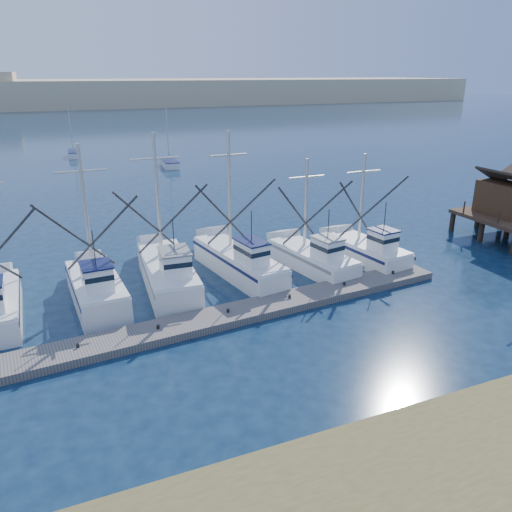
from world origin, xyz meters
The scene contains 6 objects.
ground centered at (0.00, 0.00, 0.00)m, with size 500.00×500.00×0.00m, color #0B1C32.
floating_dock centered at (-6.91, 6.68, 0.22)m, with size 32.93×2.20×0.44m, color slate.
dune_ridge centered at (0.00, 210.00, 5.00)m, with size 360.00×60.00×10.00m, color tan.
trawler_fleet centered at (-6.82, 11.76, 0.98)m, with size 31.77×9.31×9.57m.
sailboat_near centered at (3.40, 55.19, 0.49)m, with size 2.29×5.70×8.10m.
sailboat_far centered at (-8.85, 70.04, 0.51)m, with size 1.80×5.30×8.10m.
Camera 1 is at (-13.09, -16.65, 12.94)m, focal length 35.00 mm.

